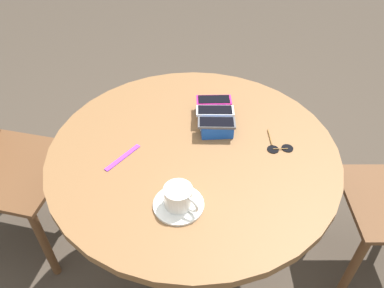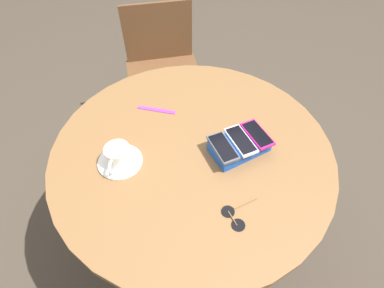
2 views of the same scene
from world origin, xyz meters
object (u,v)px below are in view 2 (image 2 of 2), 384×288
Objects in this scene: round_table at (192,165)px; phone_box at (239,146)px; lanyard_strap at (156,110)px; coffee_cup at (118,155)px; phone_magenta at (257,134)px; saucer at (120,162)px; sunglasses at (234,217)px; phone_white at (241,140)px; chair_far_side at (164,73)px; phone_gray at (223,147)px.

phone_box is at bearing 151.26° from round_table.
coffee_cup is at bearing 43.89° from lanyard_strap.
phone_magenta is 0.88× the size of saucer.
phone_magenta is 0.31m from sunglasses.
phone_white is (0.07, 0.00, 0.00)m from phone_magenta.
coffee_cup is at bearing -14.31° from phone_magenta.
phone_box is 1.33× the size of lanyard_strap.
phone_box is 1.99× the size of coffee_cup.
round_table is 0.88m from chair_far_side.
round_table is 0.19m from phone_gray.
round_table is 0.32m from sunglasses.
saucer is 0.28m from lanyard_strap.
coffee_cup is 0.42m from sunglasses.
phone_white reaches higher than saucer.
sunglasses is 1.19m from chair_far_side.
phone_box is 1.35× the size of saucer.
phone_white reaches higher than sunglasses.
lanyard_strap is (0.26, -0.31, -0.05)m from phone_magenta.
phone_white is 0.42m from saucer.
phone_box is 0.25× the size of chair_far_side.
chair_far_side is (0.02, -0.92, -0.34)m from phone_magenta.
phone_magenta is 0.14m from phone_gray.
sunglasses is at bearing 56.29° from phone_white.
phone_magenta reaches higher than saucer.
coffee_cup is at bearing -20.59° from phone_gray.
phone_box is at bearing 121.38° from lanyard_strap.
lanyard_strap is (0.12, -0.32, -0.05)m from phone_gray.
coffee_cup is (0.47, -0.12, -0.01)m from phone_magenta.
sunglasses is (-0.25, 0.34, -0.04)m from coffee_cup.
phone_magenta is 0.87× the size of lanyard_strap.
saucer is 0.96m from chair_far_side.
phone_magenta reaches higher than sunglasses.
phone_white is 0.37m from lanyard_strap.
round_table is 0.23m from phone_white.
chair_far_side reaches higher than sunglasses.
lanyard_strap reaches higher than round_table.
coffee_cup is at bearing 60.94° from chair_far_side.
phone_gray is 0.35m from coffee_cup.
saucer is 1.21× the size of sunglasses.
lanyard_strap is at bearing -136.18° from saucer.
phone_box is 0.26m from sunglasses.
lanyard_strap is (0.19, -0.32, -0.05)m from phone_white.
coffee_cup reaches higher than lanyard_strap.
lanyard_strap is at bearing -50.25° from phone_magenta.
phone_magenta is 0.48m from saucer.
phone_white is at bearing 121.62° from lanyard_strap.
lanyard_strap is 0.71m from chair_far_side.
phone_gray is 0.17× the size of chair_far_side.
lanyard_strap is (-0.20, -0.20, -0.04)m from coffee_cup.
sunglasses is (-0.05, 0.53, 0.00)m from lanyard_strap.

